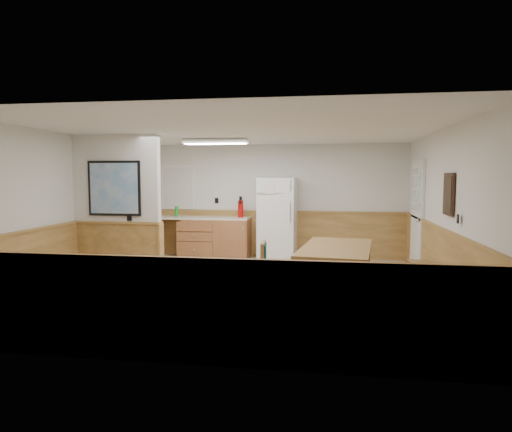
% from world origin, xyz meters
% --- Properties ---
extents(ground, '(6.00, 6.00, 0.00)m').
position_xyz_m(ground, '(0.00, 0.00, 0.00)').
color(ground, tan).
rests_on(ground, ground).
extents(ceiling, '(6.00, 6.00, 0.02)m').
position_xyz_m(ceiling, '(0.00, 0.00, 2.50)').
color(ceiling, white).
rests_on(ceiling, back_wall).
extents(back_wall, '(6.00, 0.02, 2.50)m').
position_xyz_m(back_wall, '(0.00, 3.00, 1.25)').
color(back_wall, silver).
rests_on(back_wall, ground).
extents(right_wall, '(0.02, 6.00, 2.50)m').
position_xyz_m(right_wall, '(3.00, 0.00, 1.25)').
color(right_wall, silver).
rests_on(right_wall, ground).
extents(left_wall, '(0.02, 6.00, 2.50)m').
position_xyz_m(left_wall, '(-3.00, 0.00, 1.25)').
color(left_wall, silver).
rests_on(left_wall, ground).
extents(wainscot_back, '(6.00, 0.04, 1.00)m').
position_xyz_m(wainscot_back, '(0.00, 2.98, 0.50)').
color(wainscot_back, tan).
rests_on(wainscot_back, ground).
extents(wainscot_right, '(0.04, 6.00, 1.00)m').
position_xyz_m(wainscot_right, '(2.98, 0.00, 0.50)').
color(wainscot_right, tan).
rests_on(wainscot_right, ground).
extents(wainscot_left, '(0.04, 6.00, 1.00)m').
position_xyz_m(wainscot_left, '(-2.98, 0.00, 0.50)').
color(wainscot_left, tan).
rests_on(wainscot_left, ground).
extents(partition_wall, '(1.50, 0.20, 2.50)m').
position_xyz_m(partition_wall, '(-2.25, 0.19, 1.23)').
color(partition_wall, silver).
rests_on(partition_wall, ground).
extents(kitchen_counter, '(2.20, 0.61, 1.00)m').
position_xyz_m(kitchen_counter, '(-1.21, 2.68, 0.46)').
color(kitchen_counter, '#986135').
rests_on(kitchen_counter, ground).
extents(exterior_door, '(0.07, 1.02, 2.15)m').
position_xyz_m(exterior_door, '(2.96, 1.90, 1.05)').
color(exterior_door, white).
rests_on(exterior_door, ground).
extents(kitchen_window, '(0.80, 0.04, 1.00)m').
position_xyz_m(kitchen_window, '(-2.10, 2.98, 1.55)').
color(kitchen_window, white).
rests_on(kitchen_window, back_wall).
extents(wall_painting, '(0.04, 0.50, 0.60)m').
position_xyz_m(wall_painting, '(2.97, -0.30, 1.55)').
color(wall_painting, black).
rests_on(wall_painting, right_wall).
extents(fluorescent_fixture, '(1.20, 0.30, 0.09)m').
position_xyz_m(fluorescent_fixture, '(-0.80, 1.30, 2.45)').
color(fluorescent_fixture, white).
rests_on(fluorescent_fixture, ceiling).
extents(refrigerator, '(0.82, 0.74, 1.77)m').
position_xyz_m(refrigerator, '(0.23, 2.63, 0.88)').
color(refrigerator, white).
rests_on(refrigerator, ground).
extents(dining_table, '(1.22, 2.09, 0.75)m').
position_xyz_m(dining_table, '(1.42, -0.20, 0.66)').
color(dining_table, olive).
rests_on(dining_table, ground).
extents(dining_bench, '(0.49, 1.64, 0.45)m').
position_xyz_m(dining_bench, '(2.80, -0.21, 0.34)').
color(dining_bench, olive).
rests_on(dining_bench, ground).
extents(dining_chair, '(0.72, 0.53, 0.85)m').
position_xyz_m(dining_chair, '(0.48, -0.55, 0.49)').
color(dining_chair, olive).
rests_on(dining_chair, ground).
extents(fire_extinguisher, '(0.12, 0.12, 0.46)m').
position_xyz_m(fire_extinguisher, '(-0.59, 2.71, 1.10)').
color(fire_extinguisher, '#B30A09').
rests_on(fire_extinguisher, kitchen_counter).
extents(soap_bottle, '(0.08, 0.08, 0.23)m').
position_xyz_m(soap_bottle, '(-2.06, 2.71, 1.02)').
color(soap_bottle, green).
rests_on(soap_bottle, kitchen_counter).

